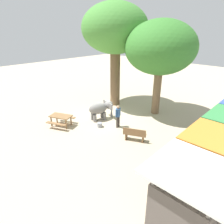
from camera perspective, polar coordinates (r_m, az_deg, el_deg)
ground_plane at (r=15.33m, az=-1.59°, el=-1.32°), size 60.00×60.00×0.00m
elephant at (r=14.57m, az=-3.34°, el=1.06°), size 1.99×1.45×1.37m
person_handler at (r=13.31m, az=1.78°, el=-0.80°), size 0.51×0.32×1.62m
shade_tree_main at (r=15.16m, az=14.18°, el=17.77°), size 5.51×5.05×7.09m
shade_tree_secondary at (r=16.77m, az=1.01°, el=23.00°), size 5.59×5.13×8.41m
wooden_bench at (r=11.94m, az=6.64°, el=-6.51°), size 0.96×1.44×0.88m
picnic_table_near at (r=14.12m, az=-14.80°, el=-1.76°), size 1.96×1.97×0.78m
market_stall_orange at (r=9.37m, az=27.71°, el=-13.70°), size 2.50×2.50×2.52m
market_stall_white at (r=7.40m, az=21.14°, el=-23.59°), size 2.50×2.50×2.52m
feed_bucket at (r=13.68m, az=-3.65°, el=-3.81°), size 0.36×0.36×0.32m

